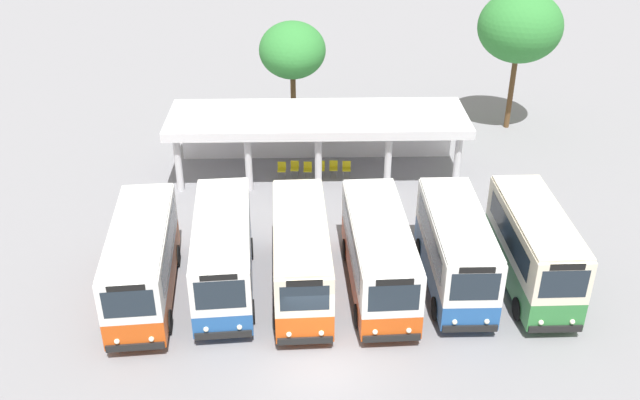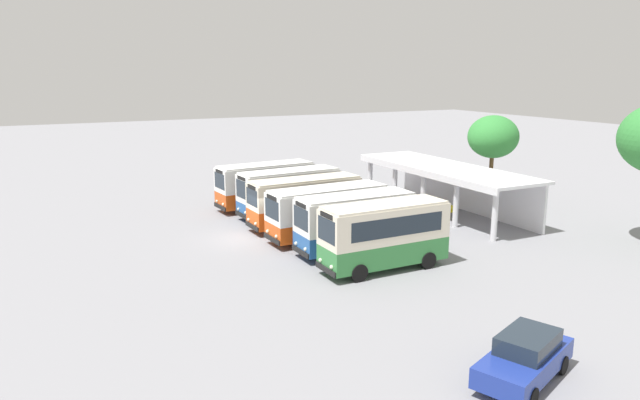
# 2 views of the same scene
# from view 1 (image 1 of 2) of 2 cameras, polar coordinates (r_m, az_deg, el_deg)

# --- Properties ---
(ground_plane) EXTENTS (180.00, 180.00, 0.00)m
(ground_plane) POSITION_cam_1_polar(r_m,az_deg,el_deg) (25.75, 0.07, -13.04)
(ground_plane) COLOR gray
(city_bus_nearest_orange) EXTENTS (2.78, 7.47, 3.33)m
(city_bus_nearest_orange) POSITION_cam_1_polar(r_m,az_deg,el_deg) (28.50, -14.21, -4.70)
(city_bus_nearest_orange) COLOR black
(city_bus_nearest_orange) RESTS_ON ground
(city_bus_second_in_row) EXTENTS (2.72, 7.38, 3.29)m
(city_bus_second_in_row) POSITION_cam_1_polar(r_m,az_deg,el_deg) (28.42, -7.86, -4.13)
(city_bus_second_in_row) COLOR black
(city_bus_second_in_row) RESTS_ON ground
(city_bus_middle_cream) EXTENTS (2.45, 7.59, 3.26)m
(city_bus_middle_cream) POSITION_cam_1_polar(r_m,az_deg,el_deg) (28.04, -1.56, -4.38)
(city_bus_middle_cream) COLOR black
(city_bus_middle_cream) RESTS_ON ground
(city_bus_fourth_amber) EXTENTS (2.59, 7.62, 3.21)m
(city_bus_fourth_amber) POSITION_cam_1_polar(r_m,az_deg,el_deg) (28.26, 4.78, -4.25)
(city_bus_fourth_amber) COLOR black
(city_bus_fourth_amber) RESTS_ON ground
(city_bus_fifth_blue) EXTENTS (2.29, 6.88, 3.34)m
(city_bus_fifth_blue) POSITION_cam_1_polar(r_m,az_deg,el_deg) (28.82, 10.93, -3.85)
(city_bus_fifth_blue) COLOR black
(city_bus_fifth_blue) RESTS_ON ground
(city_bus_far_end_green) EXTENTS (2.30, 6.86, 3.48)m
(city_bus_far_end_green) POSITION_cam_1_polar(r_m,az_deg,el_deg) (29.50, 16.92, -3.68)
(city_bus_far_end_green) COLOR black
(city_bus_far_end_green) RESTS_ON ground
(terminal_canopy) EXTENTS (15.53, 4.67, 3.40)m
(terminal_canopy) POSITION_cam_1_polar(r_m,az_deg,el_deg) (37.52, -0.21, 6.06)
(terminal_canopy) COLOR silver
(terminal_canopy) RESTS_ON ground
(waiting_chair_end_by_column) EXTENTS (0.46, 0.46, 0.86)m
(waiting_chair_end_by_column) POSITION_cam_1_polar(r_m,az_deg,el_deg) (37.50, -3.12, 2.58)
(waiting_chair_end_by_column) COLOR slate
(waiting_chair_end_by_column) RESTS_ON ground
(waiting_chair_second_from_end) EXTENTS (0.46, 0.46, 0.86)m
(waiting_chair_second_from_end) POSITION_cam_1_polar(r_m,az_deg,el_deg) (37.58, -2.06, 2.67)
(waiting_chair_second_from_end) COLOR slate
(waiting_chair_second_from_end) RESTS_ON ground
(waiting_chair_middle_seat) EXTENTS (0.46, 0.46, 0.86)m
(waiting_chair_middle_seat) POSITION_cam_1_polar(r_m,az_deg,el_deg) (37.45, -1.01, 2.59)
(waiting_chair_middle_seat) COLOR slate
(waiting_chair_middle_seat) RESTS_ON ground
(waiting_chair_fourth_seat) EXTENTS (0.46, 0.46, 0.86)m
(waiting_chair_fourth_seat) POSITION_cam_1_polar(r_m,az_deg,el_deg) (37.55, 0.05, 2.67)
(waiting_chair_fourth_seat) COLOR slate
(waiting_chair_fourth_seat) RESTS_ON ground
(waiting_chair_fifth_seat) EXTENTS (0.46, 0.46, 0.86)m
(waiting_chair_fifth_seat) POSITION_cam_1_polar(r_m,az_deg,el_deg) (37.59, 1.10, 2.69)
(waiting_chair_fifth_seat) COLOR slate
(waiting_chair_fifth_seat) RESTS_ON ground
(waiting_chair_far_end_seat) EXTENTS (0.46, 0.46, 0.86)m
(waiting_chair_far_end_seat) POSITION_cam_1_polar(r_m,az_deg,el_deg) (37.54, 2.17, 2.64)
(waiting_chair_far_end_seat) COLOR slate
(waiting_chair_far_end_seat) RESTS_ON ground
(roadside_tree_behind_canopy) EXTENTS (3.87, 3.87, 6.73)m
(roadside_tree_behind_canopy) POSITION_cam_1_polar(r_m,az_deg,el_deg) (41.46, -2.25, 12.02)
(roadside_tree_behind_canopy) COLOR brown
(roadside_tree_behind_canopy) RESTS_ON ground
(roadside_tree_east_of_canopy) EXTENTS (4.86, 4.86, 8.33)m
(roadside_tree_east_of_canopy) POSITION_cam_1_polar(r_m,az_deg,el_deg) (43.31, 15.91, 13.35)
(roadside_tree_east_of_canopy) COLOR brown
(roadside_tree_east_of_canopy) RESTS_ON ground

